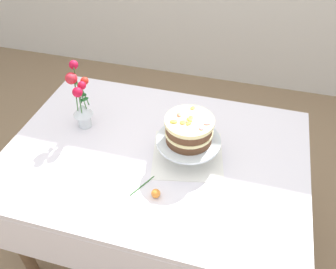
# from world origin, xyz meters

# --- Properties ---
(ground_plane) EXTENTS (12.00, 12.00, 0.00)m
(ground_plane) POSITION_xyz_m (0.00, 0.00, 0.00)
(ground_plane) COLOR #8C7051
(dining_table) EXTENTS (1.40, 1.00, 0.74)m
(dining_table) POSITION_xyz_m (0.00, -0.03, 0.65)
(dining_table) COLOR white
(dining_table) RESTS_ON ground
(linen_napkin) EXTENTS (0.38, 0.38, 0.00)m
(linen_napkin) POSITION_xyz_m (0.15, 0.02, 0.74)
(linen_napkin) COLOR white
(linen_napkin) RESTS_ON dining_table
(cake_stand) EXTENTS (0.29, 0.29, 0.10)m
(cake_stand) POSITION_xyz_m (0.15, 0.02, 0.82)
(cake_stand) COLOR silver
(cake_stand) RESTS_ON linen_napkin
(layer_cake) EXTENTS (0.21, 0.21, 0.12)m
(layer_cake) POSITION_xyz_m (0.15, 0.02, 0.90)
(layer_cake) COLOR brown
(layer_cake) RESTS_ON cake_stand
(flower_vase) EXTENTS (0.10, 0.12, 0.35)m
(flower_vase) POSITION_xyz_m (-0.40, 0.09, 0.89)
(flower_vase) COLOR silver
(flower_vase) RESTS_ON dining_table
(fallen_rose) EXTENTS (0.13, 0.13, 0.04)m
(fallen_rose) POSITION_xyz_m (0.07, -0.25, 0.76)
(fallen_rose) COLOR #2D6028
(fallen_rose) RESTS_ON dining_table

